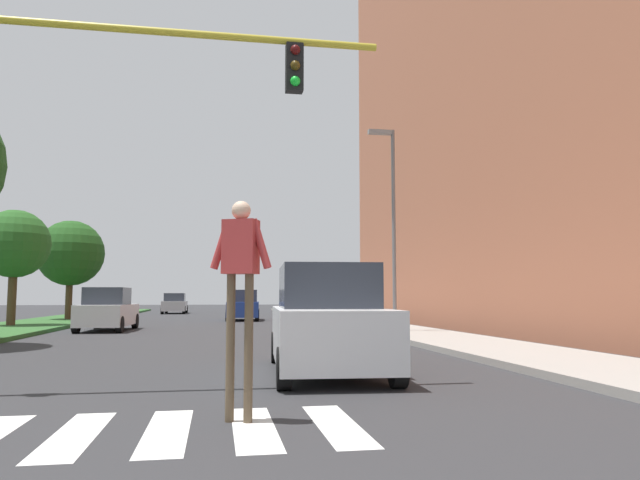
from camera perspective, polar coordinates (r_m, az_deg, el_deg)
name	(u,v)px	position (r m, az deg, el deg)	size (l,w,h in m)	color
ground_plane	(197,325)	(30.00, -11.81, -8.01)	(140.00, 140.00, 0.00)	#2D2D30
crosswalk	(122,433)	(6.68, -18.59, -17.22)	(4.95, 2.20, 0.01)	silver
median_strip	(24,326)	(29.20, -26.71, -7.47)	(4.05, 64.00, 0.15)	#2D5B28
tree_far	(15,244)	(29.03, -27.42, -0.37)	(2.98, 2.98, 5.03)	#4C3823
tree_distant	(71,253)	(35.49, -22.95, -1.20)	(3.62, 3.62, 5.44)	#4C3823
apartment_block_right	(570,61)	(28.16, 22.97, 15.62)	(10.04, 33.88, 22.64)	#B76B4C
sidewalk_right	(362,324)	(28.84, 4.11, -8.07)	(3.00, 64.00, 0.15)	#9E9991
street_lamp_right	(391,210)	(22.17, 6.89, 2.88)	(1.02, 0.24, 7.50)	slate
pedestrian_performer	(240,273)	(6.78, -7.70, -3.17)	(0.72, 0.39, 2.49)	brown
suv_crossing	(327,322)	(10.97, 0.68, -7.89)	(2.26, 4.72, 1.97)	silver
sedan_midblock	(108,311)	(25.65, -19.81, -6.45)	(1.97, 4.30, 1.75)	silver
sedan_distant	(243,306)	(34.87, -7.41, -6.37)	(2.12, 4.46, 1.77)	navy
sedan_far_horizon	(175,304)	(49.63, -13.84, -6.02)	(1.88, 4.60, 1.64)	#B7B7BC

